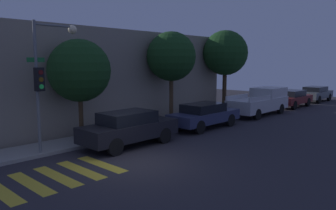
{
  "coord_description": "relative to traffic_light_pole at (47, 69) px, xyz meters",
  "views": [
    {
      "loc": [
        -7.69,
        -8.91,
        3.7
      ],
      "look_at": [
        3.94,
        2.1,
        1.6
      ],
      "focal_mm": 35.0,
      "sensor_mm": 36.0,
      "label": 1
    }
  ],
  "objects": [
    {
      "name": "building_row",
      "position": [
        1.61,
        5.18,
        -0.69
      ],
      "size": [
        26.0,
        6.0,
        5.52
      ],
      "primitive_type": "cube",
      "color": "gray",
      "rests_on": "ground"
    },
    {
      "name": "tree_far_end",
      "position": [
        13.97,
        1.04,
        0.89
      ],
      "size": [
        3.2,
        3.2,
        5.97
      ],
      "color": "#42301E",
      "rests_on": "ground"
    },
    {
      "name": "tree_near_corner",
      "position": [
        2.08,
        1.04,
        -0.14
      ],
      "size": [
        2.88,
        2.88,
        4.76
      ],
      "color": "#42301E",
      "rests_on": "ground"
    },
    {
      "name": "sedan_middle",
      "position": [
        8.53,
        -1.27,
        -2.68
      ],
      "size": [
        4.65,
        1.77,
        1.41
      ],
      "color": "#2D3351",
      "rests_on": "ground"
    },
    {
      "name": "sedan_far_end",
      "position": [
        20.49,
        -1.27,
        -2.69
      ],
      "size": [
        4.55,
        1.74,
        1.41
      ],
      "color": "maroon",
      "rests_on": "ground"
    },
    {
      "name": "sidewalk",
      "position": [
        1.61,
        0.8,
        -3.38
      ],
      "size": [
        26.0,
        1.94,
        0.14
      ],
      "primitive_type": "cube",
      "color": "gray",
      "rests_on": "ground"
    },
    {
      "name": "sedan_tail_of_row",
      "position": [
        25.84,
        -1.27,
        -2.67
      ],
      "size": [
        4.56,
        1.78,
        1.42
      ],
      "color": "#4C5156",
      "rests_on": "ground"
    },
    {
      "name": "tree_midblock",
      "position": [
        8.29,
        1.04,
        0.57
      ],
      "size": [
        2.93,
        2.93,
        5.51
      ],
      "color": "#4C3823",
      "rests_on": "ground"
    },
    {
      "name": "ground_plane",
      "position": [
        1.61,
        -3.37,
        -3.45
      ],
      "size": [
        60.0,
        60.0,
        0.0
      ],
      "primitive_type": "plane",
      "color": "#2D2B30"
    },
    {
      "name": "sedan_near_corner",
      "position": [
        3.06,
        -1.27,
        -2.62
      ],
      "size": [
        4.54,
        1.76,
        1.55
      ],
      "color": "black",
      "rests_on": "ground"
    },
    {
      "name": "pickup_truck",
      "position": [
        15.09,
        -1.27,
        -2.5
      ],
      "size": [
        5.55,
        1.96,
        1.87
      ],
      "color": "#BCBCC1",
      "rests_on": "ground"
    },
    {
      "name": "traffic_light_pole",
      "position": [
        0.0,
        0.0,
        0.0
      ],
      "size": [
        2.15,
        0.56,
        5.29
      ],
      "color": "slate",
      "rests_on": "ground"
    },
    {
      "name": "crosswalk",
      "position": [
        -1.1,
        -2.57,
        -3.45
      ],
      "size": [
        3.94,
        2.6,
        0.0
      ],
      "color": "gold",
      "rests_on": "ground"
    }
  ]
}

